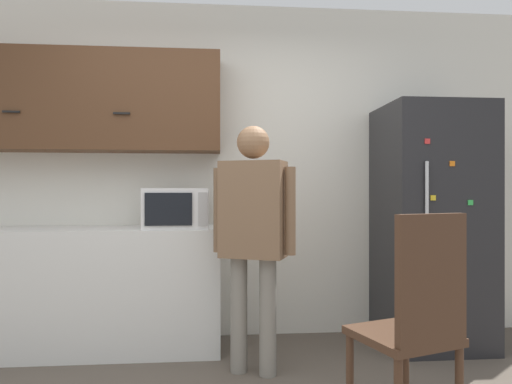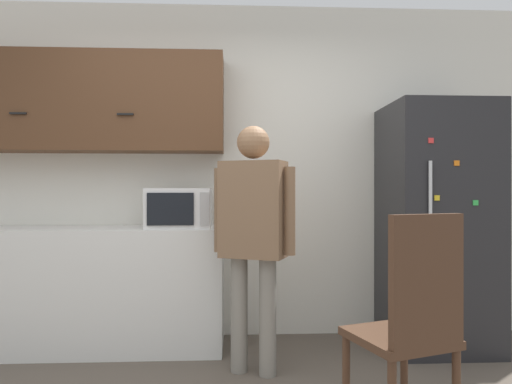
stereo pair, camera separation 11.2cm
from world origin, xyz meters
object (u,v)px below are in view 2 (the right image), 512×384
(chair, at_px, (412,318))
(refrigerator, at_px, (436,226))
(person, at_px, (253,224))
(microwave, at_px, (180,208))

(chair, bearing_deg, refrigerator, -137.22)
(person, height_order, chair, person)
(person, xyz_separation_m, refrigerator, (1.41, 0.44, -0.05))
(microwave, distance_m, refrigerator, 1.94)
(microwave, relative_size, refrigerator, 0.25)
(microwave, height_order, refrigerator, refrigerator)
(person, bearing_deg, refrigerator, 39.78)
(microwave, relative_size, person, 0.29)
(microwave, distance_m, chair, 1.85)
(refrigerator, height_order, chair, refrigerator)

